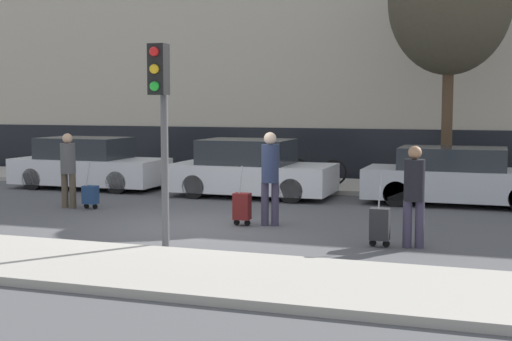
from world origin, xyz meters
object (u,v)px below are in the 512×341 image
pedestrian_center (270,172)px  parked_bicycle (316,171)px  trolley_left (90,195)px  trolley_right (380,224)px  parked_car_0 (89,165)px  pedestrian_left (68,166)px  parked_car_2 (458,178)px  trolley_center (242,206)px  parked_car_1 (251,170)px  traffic_light (161,104)px  bare_tree_near_crossing (450,0)px  pedestrian_right (414,190)px

pedestrian_center → parked_bicycle: 6.19m
trolley_left → trolley_right: size_ratio=0.90×
parked_car_0 → parked_bicycle: (6.07, 1.96, -0.17)m
parked_car_0 → trolley_left: parked_car_0 is taller
pedestrian_left → trolley_left: (0.55, 0.03, -0.65)m
parked_car_2 → trolley_right: size_ratio=3.71×
parked_car_0 → trolley_center: (6.16, -4.35, -0.29)m
parked_car_0 → parked_car_1: (4.91, -0.19, 0.01)m
pedestrian_left → traffic_light: bearing=135.7°
parked_car_0 → parked_bicycle: 6.38m
bare_tree_near_crossing → trolley_center: bearing=-120.0°
parked_car_2 → traffic_light: 8.42m
trolley_right → traffic_light: size_ratio=0.36×
trolley_center → pedestrian_center: bearing=18.1°
trolley_center → parked_bicycle: bearing=90.9°
parked_car_1 → parked_car_2: bearing=2.1°
parked_car_2 → trolley_center: bearing=-131.5°
pedestrian_left → parked_bicycle: size_ratio=0.97×
pedestrian_center → traffic_light: (-0.90, -2.90, 1.33)m
pedestrian_left → traffic_light: size_ratio=0.51×
pedestrian_center → pedestrian_right: size_ratio=1.08×
pedestrian_left → pedestrian_right: bearing=162.7°
traffic_light → trolley_right: bearing=25.0°
parked_car_2 → parked_bicycle: parked_car_2 is taller
parked_car_1 → pedestrian_left: 4.63m
trolley_center → trolley_right: trolley_right is taller
parked_car_0 → trolley_left: bearing=-57.6°
traffic_light → bare_tree_near_crossing: bare_tree_near_crossing is taller
pedestrian_center → bare_tree_near_crossing: (2.93, 5.80, 3.93)m
trolley_left → trolley_right: (6.88, -2.15, 0.06)m
parked_car_0 → trolley_center: parked_car_0 is taller
pedestrian_right → trolley_right: 0.80m
parked_car_1 → trolley_right: parked_car_1 is taller
parked_car_0 → trolley_center: bearing=-35.2°
parked_car_1 → pedestrian_right: 7.05m
trolley_left → parked_bicycle: bearing=53.9°
trolley_right → traffic_light: (-3.26, -1.52, 2.00)m
trolley_right → pedestrian_right: bearing=10.8°
parked_car_2 → traffic_light: traffic_light is taller
trolley_center → pedestrian_right: size_ratio=0.69×
parked_car_1 → bare_tree_near_crossing: 6.63m
trolley_center → parked_car_0: bearing=144.8°
pedestrian_center → traffic_light: bearing=-125.4°
trolley_right → parked_car_2: bearing=80.2°
pedestrian_center → pedestrian_right: (2.90, -1.27, -0.09)m
parked_car_0 → trolley_right: (9.05, -5.55, -0.28)m
traffic_light → bare_tree_near_crossing: 9.85m
parked_car_0 → traffic_light: 9.30m
trolley_left → traffic_light: 5.56m
parked_bicycle → trolley_center: bearing=-89.1°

